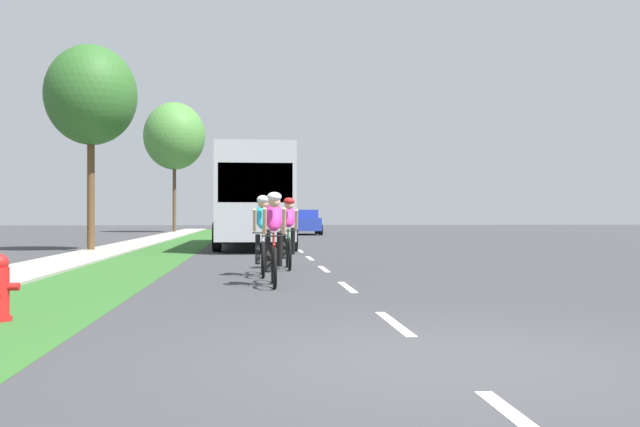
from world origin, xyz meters
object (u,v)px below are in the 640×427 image
(sedan_blue, at_px, (304,222))
(pickup_dark_green, at_px, (254,220))
(bus_silver, at_px, (255,195))
(street_tree_far, at_px, (174,136))
(cyclist_distant, at_px, (289,232))
(cyclist_trailing, at_px, (263,235))
(cyclist_lead, at_px, (274,238))
(street_tree_near, at_px, (91,96))

(sedan_blue, bearing_deg, pickup_dark_green, 105.91)
(bus_silver, height_order, street_tree_far, street_tree_far)
(sedan_blue, bearing_deg, cyclist_distant, -94.73)
(cyclist_trailing, bearing_deg, pickup_dark_green, 90.26)
(cyclist_lead, height_order, pickup_dark_green, pickup_dark_green)
(cyclist_lead, xyz_separation_m, pickup_dark_green, (-0.34, 42.80, 0.02))
(cyclist_distant, distance_m, sedan_blue, 28.22)
(pickup_dark_green, distance_m, street_tree_near, 31.31)
(cyclist_lead, xyz_separation_m, street_tree_far, (-5.82, 38.36, 5.85))
(bus_silver, height_order, pickup_dark_green, bus_silver)
(cyclist_lead, bearing_deg, street_tree_near, 114.99)
(sedan_blue, relative_size, street_tree_near, 0.63)
(cyclist_lead, distance_m, pickup_dark_green, 42.80)
(cyclist_lead, xyz_separation_m, street_tree_near, (-5.71, 12.26, 4.34))
(cyclist_lead, relative_size, sedan_blue, 0.40)
(cyclist_lead, bearing_deg, pickup_dark_green, 90.46)
(cyclist_trailing, relative_size, bus_silver, 0.15)
(cyclist_lead, relative_size, street_tree_near, 0.25)
(cyclist_trailing, distance_m, street_tree_near, 12.44)
(cyclist_lead, xyz_separation_m, cyclist_trailing, (-0.16, 2.01, 0.00))
(cyclist_distant, xyz_separation_m, street_tree_near, (-6.14, 8.46, 4.34))
(sedan_blue, distance_m, street_tree_near, 21.86)
(street_tree_near, bearing_deg, cyclist_lead, -65.01)
(sedan_blue, height_order, street_tree_far, street_tree_far)
(pickup_dark_green, bearing_deg, sedan_blue, -74.09)
(cyclist_distant, height_order, street_tree_near, street_tree_near)
(cyclist_distant, distance_m, bus_silver, 11.69)
(cyclist_distant, bearing_deg, street_tree_near, 125.97)
(cyclist_lead, relative_size, bus_silver, 0.15)
(cyclist_distant, bearing_deg, sedan_blue, 85.27)
(cyclist_trailing, relative_size, street_tree_near, 0.25)
(sedan_blue, xyz_separation_m, street_tree_far, (-8.57, 6.44, 5.89))
(street_tree_near, relative_size, street_tree_far, 0.76)
(bus_silver, distance_m, pickup_dark_green, 27.42)
(cyclist_trailing, bearing_deg, street_tree_near, 118.46)
(cyclist_lead, relative_size, cyclist_distant, 1.00)
(cyclist_trailing, height_order, street_tree_near, street_tree_near)
(cyclist_distant, relative_size, street_tree_far, 0.19)
(cyclist_trailing, relative_size, pickup_dark_green, 0.34)
(cyclist_trailing, xyz_separation_m, cyclist_distant, (0.59, 1.78, 0.00))
(cyclist_distant, distance_m, street_tree_far, 35.61)
(bus_silver, relative_size, pickup_dark_green, 2.27)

